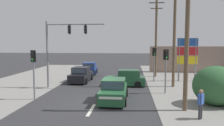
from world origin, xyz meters
name	(u,v)px	position (x,y,z in m)	size (l,w,h in m)	color
ground_plane	(96,101)	(0.00, 0.00, 0.00)	(140.00, 140.00, 0.00)	#303033
lane_dash_near	(91,110)	(0.00, -2.00, 0.00)	(0.20, 2.40, 0.01)	silver
lane_dash_mid	(102,92)	(0.00, 3.00, 0.00)	(0.20, 2.40, 0.01)	silver
lane_dash_far	(108,81)	(0.00, 8.00, 0.00)	(0.20, 2.40, 0.01)	silver
kerb_right_verge	(218,97)	(9.00, 2.00, 0.01)	(10.00, 44.00, 0.02)	gray
kerb_left_verge	(12,87)	(-8.50, 4.00, 0.01)	(8.00, 40.00, 0.02)	gray
utility_pole_foreground_right	(185,23)	(5.52, -1.67, 5.25)	(3.78, 0.45, 9.76)	brown
utility_pole_midground_right	(175,29)	(6.30, 5.59, 5.36)	(1.80, 0.26, 10.23)	brown
utility_pole_background_right	(156,36)	(5.30, 11.56, 4.84)	(1.80, 0.26, 9.20)	brown
traffic_signal_mast	(61,42)	(-3.83, 4.17, 4.15)	(5.29, 0.46, 6.00)	slate
pedestal_signal_right_kerb	(166,64)	(5.17, 2.81, 2.42)	(0.44, 0.31, 3.56)	slate
pedestal_signal_left_kerb	(33,66)	(-4.51, 0.01, 2.42)	(0.44, 0.31, 3.56)	slate
pedestal_signal_far_median	(154,59)	(4.79, 8.06, 2.42)	(0.44, 0.30, 3.56)	slate
shopping_plaza_sign	(187,53)	(8.31, 8.83, 2.98)	(2.10, 0.16, 4.60)	slate
roadside_bush	(218,87)	(8.08, -0.30, 1.22)	(3.12, 2.67, 2.59)	#2D5B33
shopfront_wall_far	(194,59)	(11.00, 16.00, 1.80)	(12.00, 1.00, 3.60)	gray
hatchback_kerbside_parked	(127,79)	(1.98, 5.63, 0.70)	(3.66, 1.81, 1.53)	#235633
sedan_receding_far	(81,75)	(-2.82, 7.47, 0.70)	(1.98, 4.28, 1.56)	black
sedan_oncoming_mid	(114,91)	(1.20, 0.27, 0.70)	(1.93, 4.26, 1.56)	#235633
hatchback_oncoming_near	(90,69)	(-3.02, 13.13, 0.70)	(1.95, 3.72, 1.53)	navy
pedestrian_at_kerb	(201,102)	(6.12, -3.12, 0.93)	(0.40, 0.45, 1.63)	#333338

